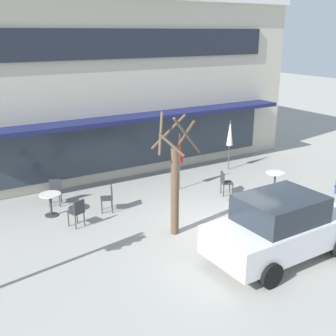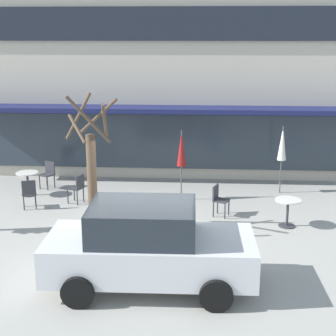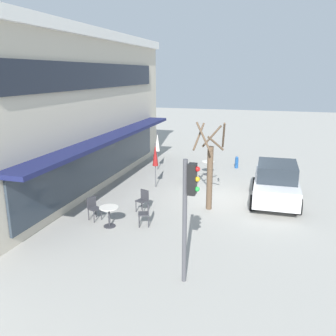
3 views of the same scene
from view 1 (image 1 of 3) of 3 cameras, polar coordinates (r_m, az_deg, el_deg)
ground_plane at (r=13.05m, az=7.15°, el=-8.34°), size 80.00×80.00×0.00m
building_facade at (r=20.53m, az=-10.28°, el=11.95°), size 16.47×9.10×7.40m
cafe_table_near_wall at (r=16.25m, az=14.28°, el=-1.41°), size 0.70×0.70×0.76m
cafe_table_streetside at (r=14.24m, az=-15.63°, el=-4.32°), size 0.70×0.70×0.76m
patio_umbrella_green_folded at (r=15.66m, az=1.58°, el=2.69°), size 0.28×0.28×2.20m
patio_umbrella_cream_folded at (r=18.22m, az=8.39°, el=4.69°), size 0.28×0.28×2.20m
cafe_chair_0 at (r=14.18m, az=-8.03°, el=-3.86°), size 0.52×0.52×0.89m
cafe_chair_1 at (r=15.57m, az=7.73°, el=-1.82°), size 0.52×0.52×0.89m
cafe_chair_2 at (r=15.11m, az=-15.05°, el=-2.92°), size 0.53×0.53×0.89m
cafe_chair_3 at (r=13.25m, az=-12.18°, el=-5.71°), size 0.51×0.51×0.89m
parked_sedan at (r=11.56m, az=15.13°, el=-7.65°), size 4.23×2.07×1.76m
street_tree at (r=12.12m, az=0.93°, el=-1.73°), size 1.25×1.25×3.66m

